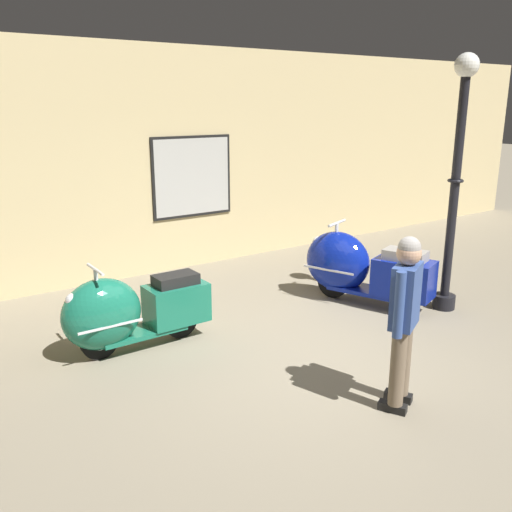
# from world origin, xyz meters

# --- Properties ---
(ground_plane) EXTENTS (60.00, 60.00, 0.00)m
(ground_plane) POSITION_xyz_m (0.00, 0.00, 0.00)
(ground_plane) COLOR gray
(showroom_back_wall) EXTENTS (18.00, 0.24, 3.37)m
(showroom_back_wall) POSITION_xyz_m (0.00, 3.87, 1.68)
(showroom_back_wall) COLOR #CCB784
(showroom_back_wall) RESTS_ON ground
(scooter_0) EXTENTS (1.59, 0.52, 0.97)m
(scooter_0) POSITION_xyz_m (-1.50, 1.37, 0.44)
(scooter_0) COLOR black
(scooter_0) RESTS_ON ground
(scooter_1) EXTENTS (1.06, 1.77, 1.05)m
(scooter_1) POSITION_xyz_m (1.55, 1.07, 0.48)
(scooter_1) COLOR black
(scooter_1) RESTS_ON ground
(lamppost) EXTENTS (0.28, 0.28, 3.10)m
(lamppost) POSITION_xyz_m (2.32, 0.25, 1.69)
(lamppost) COLOR black
(lamppost) RESTS_ON ground
(visitor_0) EXTENTS (0.47, 0.35, 1.52)m
(visitor_0) POSITION_xyz_m (-0.01, -1.02, 0.88)
(visitor_0) COLOR black
(visitor_0) RESTS_ON ground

